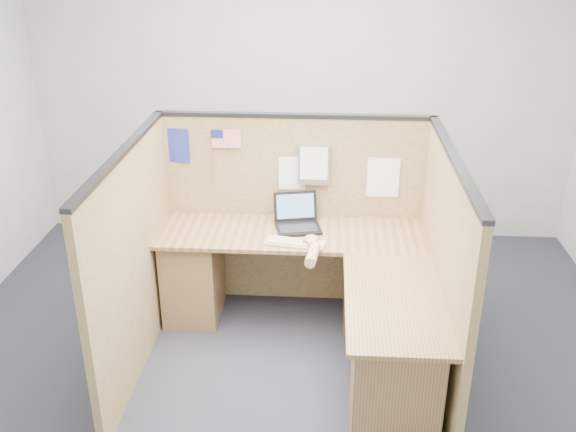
# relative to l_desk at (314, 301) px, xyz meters

# --- Properties ---
(floor) EXTENTS (5.00, 5.00, 0.00)m
(floor) POSITION_rel_l_desk_xyz_m (-0.18, -0.29, -0.39)
(floor) COLOR #1F222C
(floor) RESTS_ON ground
(wall_back) EXTENTS (5.00, 0.00, 5.00)m
(wall_back) POSITION_rel_l_desk_xyz_m (-0.18, 1.96, 1.01)
(wall_back) COLOR #A4A7A9
(wall_back) RESTS_ON floor
(cubicle_partitions) EXTENTS (2.06, 1.83, 1.53)m
(cubicle_partitions) POSITION_rel_l_desk_xyz_m (-0.18, 0.14, 0.38)
(cubicle_partitions) COLOR brown
(cubicle_partitions) RESTS_ON floor
(l_desk) EXTENTS (1.95, 1.75, 0.73)m
(l_desk) POSITION_rel_l_desk_xyz_m (0.00, 0.00, 0.00)
(l_desk) COLOR brown
(l_desk) RESTS_ON floor
(laptop) EXTENTS (0.37, 0.37, 0.23)m
(laptop) POSITION_rel_l_desk_xyz_m (-0.14, 0.50, 0.39)
(laptop) COLOR black
(laptop) RESTS_ON l_desk
(keyboard) EXTENTS (0.44, 0.22, 0.03)m
(keyboard) POSITION_rel_l_desk_xyz_m (-0.15, 0.19, 0.35)
(keyboard) COLOR #9F917B
(keyboard) RESTS_ON l_desk
(mouse) EXTENTS (0.12, 0.09, 0.05)m
(mouse) POSITION_rel_l_desk_xyz_m (-0.03, 0.19, 0.36)
(mouse) COLOR silver
(mouse) RESTS_ON l_desk
(hand_forearm) EXTENTS (0.11, 0.40, 0.08)m
(hand_forearm) POSITION_rel_l_desk_xyz_m (-0.02, 0.05, 0.38)
(hand_forearm) COLOR tan
(hand_forearm) RESTS_ON l_desk
(blue_poster) EXTENTS (0.19, 0.03, 0.26)m
(blue_poster) POSITION_rel_l_desk_xyz_m (-1.06, 0.68, 0.89)
(blue_poster) COLOR #202897
(blue_poster) RESTS_ON cubicle_partitions
(american_flag) EXTENTS (0.22, 0.01, 0.38)m
(american_flag) POSITION_rel_l_desk_xyz_m (-0.71, 0.67, 0.94)
(american_flag) COLOR olive
(american_flag) RESTS_ON cubicle_partitions
(file_holder) EXTENTS (0.23, 0.05, 0.30)m
(file_holder) POSITION_rel_l_desk_xyz_m (-0.04, 0.66, 0.77)
(file_holder) COLOR slate
(file_holder) RESTS_ON cubicle_partitions
(paper_left) EXTENTS (0.20, 0.02, 0.26)m
(paper_left) POSITION_rel_l_desk_xyz_m (-0.20, 0.68, 0.69)
(paper_left) COLOR white
(paper_left) RESTS_ON cubicle_partitions
(paper_right) EXTENTS (0.24, 0.01, 0.31)m
(paper_right) POSITION_rel_l_desk_xyz_m (0.48, 0.68, 0.67)
(paper_right) COLOR white
(paper_right) RESTS_ON cubicle_partitions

